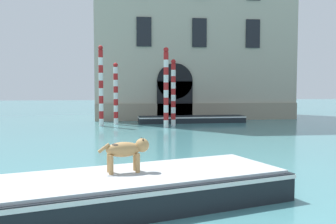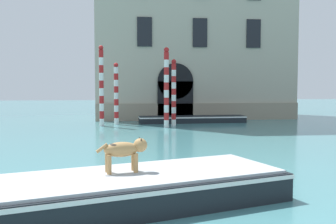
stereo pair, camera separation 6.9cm
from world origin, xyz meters
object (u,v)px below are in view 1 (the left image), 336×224
mooring_pole_3 (116,93)px  mooring_pole_2 (173,92)px  boat_moored_near_palazzo (192,119)px  mooring_pole_1 (166,87)px  dog_on_deck (127,150)px  boat_foreground (117,190)px  mooring_pole_0 (101,86)px

mooring_pole_3 → mooring_pole_2: bearing=-18.5°
boat_moored_near_palazzo → mooring_pole_1: mooring_pole_1 is taller
dog_on_deck → mooring_pole_1: (2.49, 13.76, 1.16)m
mooring_pole_1 → mooring_pole_3: size_ratio=1.20×
boat_foreground → mooring_pole_3: mooring_pole_3 is taller
boat_foreground → mooring_pole_0: 15.30m
boat_moored_near_palazzo → mooring_pole_1: (-1.95, -2.62, 2.01)m
boat_moored_near_palazzo → mooring_pole_3: (-4.71, -0.55, 1.63)m
mooring_pole_1 → mooring_pole_0: bearing=162.5°
mooring_pole_0 → boat_foreground: bearing=-86.6°
mooring_pole_0 → mooring_pole_3: mooring_pole_0 is taller
boat_moored_near_palazzo → mooring_pole_3: bearing=-174.7°
boat_foreground → mooring_pole_2: (3.24, 14.98, 1.61)m
boat_foreground → mooring_pole_3: bearing=73.1°
dog_on_deck → mooring_pole_0: bearing=83.5°
mooring_pole_2 → mooring_pole_3: size_ratio=1.04×
boat_moored_near_palazzo → boat_foreground: bearing=-107.0°
mooring_pole_1 → mooring_pole_2: size_ratio=1.15×
mooring_pole_1 → mooring_pole_3: (-2.76, 2.07, -0.38)m
boat_foreground → mooring_pole_1: (2.70, 14.01, 1.90)m
dog_on_deck → mooring_pole_1: bearing=69.1°
mooring_pole_3 → boat_foreground: bearing=-89.8°
dog_on_deck → mooring_pole_3: (-0.28, 15.83, 0.78)m
boat_foreground → mooring_pole_0: bearing=76.3°
mooring_pole_0 → mooring_pole_1: (3.59, -1.13, -0.08)m
dog_on_deck → mooring_pole_3: size_ratio=0.28×
mooring_pole_3 → mooring_pole_0: bearing=-131.2°
mooring_pole_0 → mooring_pole_3: (0.83, 0.94, -0.46)m
mooring_pole_3 → boat_moored_near_palazzo: bearing=6.7°
mooring_pole_1 → boat_moored_near_palazzo: bearing=53.4°
boat_moored_near_palazzo → mooring_pole_2: mooring_pole_2 is taller
boat_moored_near_palazzo → mooring_pole_0: size_ratio=1.46×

